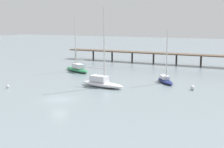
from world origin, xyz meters
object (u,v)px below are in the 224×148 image
at_px(mooring_buoy_inner, 192,88).
at_px(mooring_buoy_mid, 8,86).
at_px(sailboat_navy, 165,79).
at_px(pier, 218,51).
at_px(sailboat_white, 102,82).
at_px(sailboat_green, 77,68).

xyz_separation_m(mooring_buoy_inner, mooring_buoy_mid, (-28.99, -14.07, -0.12)).
bearing_deg(sailboat_navy, mooring_buoy_mid, -141.22).
distance_m(pier, mooring_buoy_mid, 53.14).
xyz_separation_m(sailboat_navy, sailboat_white, (-8.65, -9.38, 0.22)).
distance_m(pier, sailboat_green, 36.64).
height_order(sailboat_navy, mooring_buoy_inner, sailboat_navy).
height_order(pier, sailboat_navy, sailboat_navy).
height_order(pier, mooring_buoy_inner, pier).
bearing_deg(sailboat_green, mooring_buoy_mid, -89.58).
bearing_deg(sailboat_navy, mooring_buoy_inner, -33.28).
bearing_deg(sailboat_white, mooring_buoy_inner, 19.30).
relative_size(sailboat_white, mooring_buoy_mid, 25.24).
relative_size(sailboat_navy, mooring_buoy_inner, 12.78).
relative_size(sailboat_navy, mooring_buoy_mid, 18.41).
distance_m(sailboat_green, sailboat_navy, 23.06).
height_order(sailboat_green, sailboat_navy, sailboat_green).
relative_size(pier, sailboat_navy, 6.05).
bearing_deg(sailboat_green, mooring_buoy_inner, -14.27).
xyz_separation_m(pier, sailboat_navy, (-4.80, -27.11, -3.46)).
bearing_deg(mooring_buoy_inner, sailboat_navy, 146.72).
xyz_separation_m(sailboat_green, mooring_buoy_inner, (29.15, -7.41, -0.41)).
distance_m(sailboat_white, mooring_buoy_mid, 16.59).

